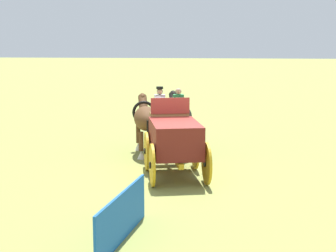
% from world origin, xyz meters
% --- Properties ---
extents(ground_plane, '(220.00, 220.00, 0.00)m').
position_xyz_m(ground_plane, '(0.00, 0.00, 0.00)').
color(ground_plane, olive).
extents(show_wagon, '(5.55, 2.50, 2.83)m').
position_xyz_m(show_wagon, '(0.16, 0.04, 1.25)').
color(show_wagon, maroon).
rests_on(show_wagon, ground).
extents(draft_horse_near, '(3.16, 1.41, 2.23)m').
position_xyz_m(draft_horse_near, '(3.33, 1.48, 1.37)').
color(draft_horse_near, brown).
rests_on(draft_horse_near, ground).
extents(draft_horse_off, '(3.15, 1.44, 2.32)m').
position_xyz_m(draft_horse_off, '(3.63, 0.22, 1.44)').
color(draft_horse_off, black).
rests_on(draft_horse_off, ground).
extents(sponsor_banner, '(3.18, 0.49, 1.10)m').
position_xyz_m(sponsor_banner, '(-5.43, 0.65, 0.55)').
color(sponsor_banner, '#1959B2').
rests_on(sponsor_banner, ground).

